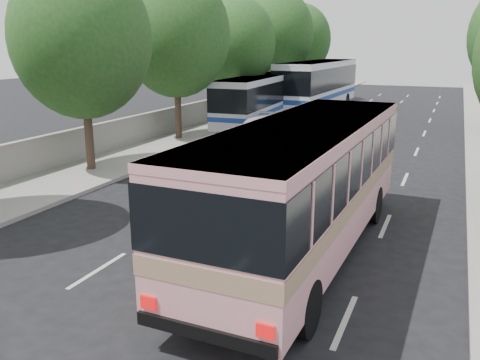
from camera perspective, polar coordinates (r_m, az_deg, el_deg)
The scene contains 14 objects.
ground at distance 13.74m, azimuth -4.11°, elevation -8.12°, with size 120.00×120.00×0.00m, color black.
sidewalk_left at distance 34.75m, azimuth -1.66°, elevation 6.25°, with size 4.00×90.00×0.15m, color #9E998E.
low_wall at distance 35.42m, azimuth -4.34°, elevation 7.73°, with size 0.30×90.00×1.50m, color #9E998E.
tree_left_b at distance 22.30m, azimuth -17.36°, elevation 15.49°, with size 5.70×5.70×8.88m.
tree_left_c at distance 29.01m, azimuth -7.17°, elevation 16.39°, with size 6.00×6.00×9.35m.
tree_left_d at distance 36.13m, azimuth -0.43°, elevation 15.44°, with size 5.52×5.52×8.60m.
tree_left_e at distance 43.56m, azimuth 4.05°, elevation 16.39°, with size 6.30×6.30×9.82m.
tree_left_f at distance 51.24m, azimuth 6.85°, elevation 15.64°, with size 5.88×5.88×9.16m.
pink_bus at distance 13.04m, azimuth 7.44°, elevation 0.64°, with size 3.10×11.06×3.51m.
pink_taxi at distance 19.98m, azimuth 0.15°, elevation 1.89°, with size 1.99×4.95×1.69m, color #E21378.
white_pickup at distance 27.17m, azimuth 2.30°, elevation 5.36°, with size 2.31×5.67×1.65m, color silver.
tour_coach_front at distance 33.97m, azimuth 1.98°, elevation 9.32°, with size 2.97×11.24×3.33m.
tour_coach_rear at distance 41.85m, azimuth 8.80°, elevation 10.84°, with size 3.38×13.63×4.05m.
taxi_roof_sign at distance 19.79m, azimuth 0.15°, elevation 4.52°, with size 0.55×0.18×0.18m, color silver.
Camera 1 is at (5.81, -11.22, 5.40)m, focal length 38.00 mm.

